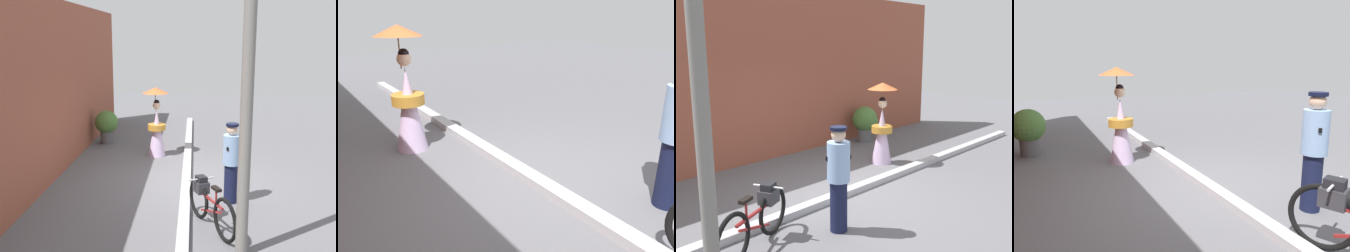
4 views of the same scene
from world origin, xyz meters
The scene contains 8 objects.
ground_plane centered at (0.00, 0.00, 0.00)m, with size 30.00×30.00×0.00m, color slate.
building_wall centered at (0.00, 3.22, 2.05)m, with size 14.00×0.40×4.11m, color brown.
sidewalk_curb centered at (0.00, 0.00, 0.06)m, with size 14.00×0.20×0.12m, color #B2B2B7.
bicycle_near_officer centered at (-2.31, -0.44, 0.43)m, with size 1.59×0.78×0.82m.
person_officer centered at (-1.19, -0.90, 0.85)m, with size 0.35×0.34×1.61m.
person_with_parasol centered at (2.04, 0.87, 0.91)m, with size 0.70×0.70×1.90m.
potted_plant_by_door centered at (3.38, 2.53, 0.59)m, with size 0.74×0.72×1.02m.
utility_pole centered at (-3.22, -0.89, 2.40)m, with size 0.18×0.18×4.80m, color slate.
Camera 3 is at (-5.11, -4.80, 2.76)m, focal length 42.12 mm.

